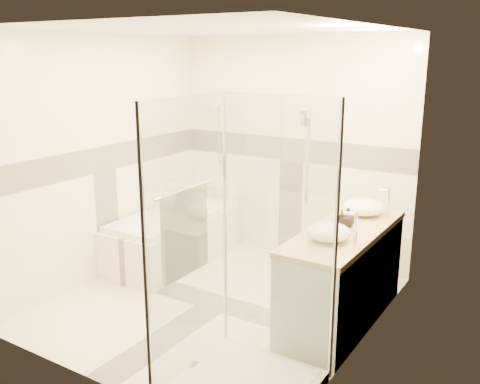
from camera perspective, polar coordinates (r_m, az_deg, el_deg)
The scene contains 12 objects.
room at distance 4.76m, azimuth -1.98°, elevation 1.88°, with size 2.82×3.02×2.52m.
bathtub at distance 6.13m, azimuth -6.94°, elevation -4.49°, with size 0.75×1.70×0.56m.
vanity at distance 4.79m, azimuth 10.89°, elevation -8.79°, with size 0.58×1.62×0.85m.
shower_enclosure at distance 3.84m, azimuth -0.48°, elevation -13.37°, with size 0.96×0.93×2.04m.
vessel_sink_near at distance 5.08m, azimuth 13.07°, elevation -1.53°, with size 0.38×0.38×0.15m, color white.
vessel_sink_far at distance 4.34m, azimuth 9.41°, elevation -4.21°, with size 0.35×0.35×0.14m, color white.
faucet_near at distance 4.99m, azimuth 15.46°, elevation -0.97°, with size 0.11×0.03×0.27m.
faucet_far at distance 4.24m, azimuth 12.15°, elevation -3.57°, with size 0.11×0.03×0.27m.
amenity_bottle_a at distance 4.57m, azimuth 10.75°, elevation -3.00°, with size 0.08×0.09×0.18m, color black.
amenity_bottle_b at distance 4.71m, azimuth 11.41°, elevation -2.66°, with size 0.13×0.13×0.16m, color black.
folded_towels at distance 5.22m, azimuth 13.58°, elevation -1.52°, with size 0.15×0.25×0.08m, color white.
rolled_towel at distance 6.72m, azimuth -3.88°, elevation -0.07°, with size 0.09×0.09×0.19m, color white.
Camera 1 is at (2.67, -3.82, 2.31)m, focal length 40.00 mm.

